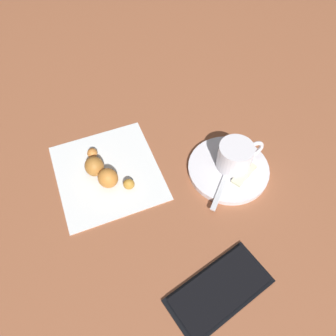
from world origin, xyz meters
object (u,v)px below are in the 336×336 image
at_px(espresso_cup, 236,156).
at_px(sugar_packet, 244,174).
at_px(croissant, 102,172).
at_px(saucer, 228,169).
at_px(teaspoon, 229,168).
at_px(napkin, 108,172).
at_px(cell_phone, 219,290).

relative_size(espresso_cup, sugar_packet, 1.56).
xyz_separation_m(espresso_cup, croissant, (0.24, -0.03, -0.01)).
xyz_separation_m(saucer, espresso_cup, (-0.01, -0.00, 0.03)).
xyz_separation_m(teaspoon, croissant, (0.22, -0.03, 0.01)).
bearing_deg(napkin, sugar_packet, 165.22).
relative_size(espresso_cup, napkin, 0.46).
xyz_separation_m(napkin, croissant, (0.01, 0.01, 0.02)).
distance_m(sugar_packet, napkin, 0.25).
height_order(teaspoon, sugar_packet, teaspoon).
bearing_deg(saucer, teaspoon, 74.37).
bearing_deg(saucer, sugar_packet, 134.40).
bearing_deg(napkin, cell_phone, 119.24).
bearing_deg(napkin, saucer, 169.23).
bearing_deg(cell_phone, espresso_cup, -113.55).
height_order(espresso_cup, cell_phone, espresso_cup).
height_order(napkin, cell_phone, cell_phone).
relative_size(napkin, cell_phone, 1.13).
relative_size(saucer, sugar_packet, 2.60).
xyz_separation_m(espresso_cup, teaspoon, (0.01, 0.01, -0.02)).
distance_m(saucer, espresso_cup, 0.03).
relative_size(espresso_cup, croissant, 0.85).
xyz_separation_m(espresso_cup, cell_phone, (0.09, 0.21, -0.03)).
bearing_deg(cell_phone, teaspoon, -111.54).
height_order(teaspoon, napkin, teaspoon).
height_order(teaspoon, cell_phone, teaspoon).
xyz_separation_m(teaspoon, cell_phone, (0.08, 0.20, -0.01)).
bearing_deg(espresso_cup, cell_phone, 66.45).
bearing_deg(cell_phone, napkin, -60.76).
distance_m(saucer, sugar_packet, 0.03).
bearing_deg(croissant, teaspoon, 171.35).
bearing_deg(sugar_packet, saucer, 96.44).
distance_m(espresso_cup, napkin, 0.23).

